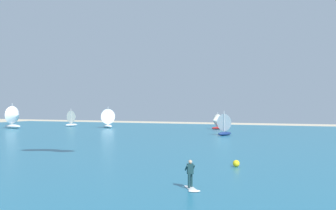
{
  "coord_description": "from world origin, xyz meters",
  "views": [
    {
      "loc": [
        11.55,
        -7.43,
        4.98
      ],
      "look_at": [
        0.97,
        17.62,
        5.01
      ],
      "focal_mm": 44.48,
      "sensor_mm": 36.0,
      "label": 1
    }
  ],
  "objects_px": {
    "sailboat_center_horizon": "(107,118)",
    "sailboat_outermost": "(15,117)",
    "sailboat_leading": "(216,122)",
    "kitesurfer": "(191,179)",
    "sailboat_near_shore": "(73,118)",
    "sailboat_mid_right": "(226,124)",
    "marker_buoy": "(236,163)"
  },
  "relations": [
    {
      "from": "sailboat_near_shore",
      "to": "sailboat_outermost",
      "type": "bearing_deg",
      "value": -116.65
    },
    {
      "from": "kitesurfer",
      "to": "sailboat_mid_right",
      "type": "height_order",
      "value": "sailboat_mid_right"
    },
    {
      "from": "kitesurfer",
      "to": "sailboat_leading",
      "type": "bearing_deg",
      "value": 104.99
    },
    {
      "from": "sailboat_outermost",
      "to": "marker_buoy",
      "type": "bearing_deg",
      "value": -32.65
    },
    {
      "from": "sailboat_leading",
      "to": "marker_buoy",
      "type": "bearing_deg",
      "value": -71.88
    },
    {
      "from": "sailboat_leading",
      "to": "sailboat_near_shore",
      "type": "relative_size",
      "value": 0.84
    },
    {
      "from": "sailboat_outermost",
      "to": "sailboat_leading",
      "type": "xyz_separation_m",
      "value": [
        40.52,
        13.04,
        -0.83
      ]
    },
    {
      "from": "sailboat_mid_right",
      "to": "marker_buoy",
      "type": "xyz_separation_m",
      "value": [
        9.75,
        -33.62,
        -1.54
      ]
    },
    {
      "from": "kitesurfer",
      "to": "sailboat_leading",
      "type": "xyz_separation_m",
      "value": [
        -15.8,
        58.99,
        1.0
      ]
    },
    {
      "from": "sailboat_outermost",
      "to": "sailboat_leading",
      "type": "relative_size",
      "value": 1.52
    },
    {
      "from": "kitesurfer",
      "to": "sailboat_leading",
      "type": "distance_m",
      "value": 61.07
    },
    {
      "from": "sailboat_center_horizon",
      "to": "sailboat_outermost",
      "type": "distance_m",
      "value": 19.4
    },
    {
      "from": "marker_buoy",
      "to": "sailboat_center_horizon",
      "type": "bearing_deg",
      "value": 130.86
    },
    {
      "from": "sailboat_outermost",
      "to": "sailboat_leading",
      "type": "bearing_deg",
      "value": 17.84
    },
    {
      "from": "sailboat_outermost",
      "to": "sailboat_leading",
      "type": "height_order",
      "value": "sailboat_outermost"
    },
    {
      "from": "sailboat_center_horizon",
      "to": "sailboat_leading",
      "type": "bearing_deg",
      "value": 7.42
    },
    {
      "from": "kitesurfer",
      "to": "sailboat_mid_right",
      "type": "distance_m",
      "value": 44.3
    },
    {
      "from": "sailboat_mid_right",
      "to": "kitesurfer",
      "type": "bearing_deg",
      "value": -77.74
    },
    {
      "from": "sailboat_leading",
      "to": "sailboat_center_horizon",
      "type": "bearing_deg",
      "value": -172.58
    },
    {
      "from": "kitesurfer",
      "to": "sailboat_near_shore",
      "type": "distance_m",
      "value": 76.83
    },
    {
      "from": "kitesurfer",
      "to": "sailboat_near_shore",
      "type": "xyz_separation_m",
      "value": [
        -50.18,
        58.16,
        1.3
      ]
    },
    {
      "from": "sailboat_mid_right",
      "to": "marker_buoy",
      "type": "relative_size",
      "value": 7.23
    },
    {
      "from": "sailboat_center_horizon",
      "to": "sailboat_outermost",
      "type": "height_order",
      "value": "sailboat_outermost"
    },
    {
      "from": "sailboat_outermost",
      "to": "sailboat_mid_right",
      "type": "distance_m",
      "value": 46.99
    },
    {
      "from": "kitesurfer",
      "to": "sailboat_center_horizon",
      "type": "distance_m",
      "value": 68.53
    },
    {
      "from": "sailboat_center_horizon",
      "to": "kitesurfer",
      "type": "bearing_deg",
      "value": -54.65
    },
    {
      "from": "sailboat_outermost",
      "to": "sailboat_mid_right",
      "type": "height_order",
      "value": "sailboat_outermost"
    },
    {
      "from": "sailboat_mid_right",
      "to": "sailboat_outermost",
      "type": "bearing_deg",
      "value": 176.73
    },
    {
      "from": "kitesurfer",
      "to": "sailboat_near_shore",
      "type": "bearing_deg",
      "value": 130.79
    },
    {
      "from": "sailboat_mid_right",
      "to": "marker_buoy",
      "type": "bearing_deg",
      "value": -73.82
    },
    {
      "from": "sailboat_leading",
      "to": "marker_buoy",
      "type": "distance_m",
      "value": 51.93
    },
    {
      "from": "sailboat_center_horizon",
      "to": "sailboat_mid_right",
      "type": "xyz_separation_m",
      "value": [
        30.24,
        -12.61,
        -0.31
      ]
    }
  ]
}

